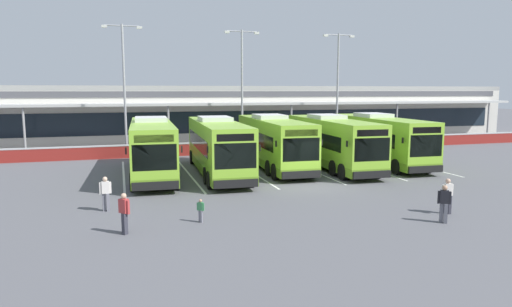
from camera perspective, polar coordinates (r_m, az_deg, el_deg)
ground_plane at (r=27.04m, az=6.81°, el=-4.00°), size 200.00×200.00×0.00m
terminal_building at (r=52.30m, az=-4.97°, el=5.12°), size 70.00×13.00×6.00m
red_barrier_wall at (r=40.48m, az=-1.35°, el=0.83°), size 60.00×0.40×1.10m
coach_bus_leftmost at (r=30.52m, az=-12.87°, el=0.62°), size 3.34×12.25×3.78m
coach_bus_left_centre at (r=30.41m, az=-4.84°, el=0.77°), size 3.34×12.25×3.78m
coach_bus_centre at (r=32.96m, az=2.15°, el=1.35°), size 3.34×12.25×3.78m
coach_bus_right_centre at (r=33.39m, az=9.41°, el=1.33°), size 3.34×12.25×3.78m
coach_bus_rightmost at (r=36.04m, az=15.09°, el=1.65°), size 3.34×12.25×3.78m
bay_stripe_far_west at (r=30.76m, az=-16.22°, el=-2.80°), size 0.14×13.00×0.01m
bay_stripe_west at (r=31.05m, az=-8.45°, el=-2.47°), size 0.14×13.00×0.01m
bay_stripe_mid_west at (r=31.91m, az=-0.96°, el=-2.10°), size 0.14×13.00×0.01m
bay_stripe_centre at (r=33.27m, az=6.03°, el=-1.73°), size 0.14×13.00×0.01m
bay_stripe_mid_east at (r=35.09m, az=12.37°, el=-1.37°), size 0.14×13.00×0.01m
bay_stripe_east at (r=37.29m, az=18.03°, el=-1.03°), size 0.14×13.00×0.01m
pedestrian_with_handbag at (r=22.41m, az=22.77°, el=-4.82°), size 0.62×0.34×1.62m
pedestrian_in_dark_coat at (r=18.55m, az=-16.16°, el=-7.04°), size 0.43×0.46×1.62m
pedestrian_child at (r=19.57m, az=-6.95°, el=-7.01°), size 0.30×0.26×1.00m
pedestrian_near_bin at (r=20.84m, az=22.47°, el=-5.69°), size 0.50×0.42×1.62m
pedestrian_approaching_bus at (r=22.23m, az=-18.31°, el=-4.66°), size 0.54×0.30×1.62m
lamp_post_west at (r=40.36m, az=-16.18°, el=8.66°), size 3.24×0.28×11.00m
lamp_post_centre at (r=42.52m, az=-1.76°, el=8.92°), size 3.24×0.28×11.00m
lamp_post_east at (r=45.88m, az=10.18°, el=8.73°), size 3.24×0.28×11.00m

